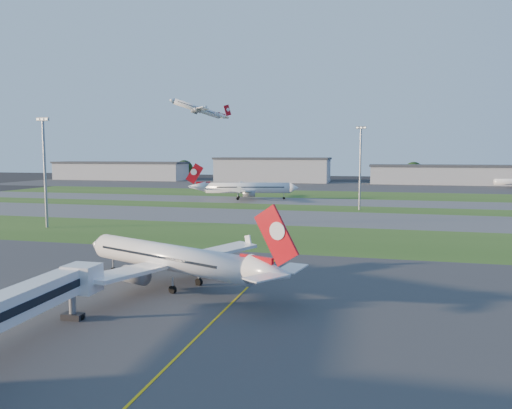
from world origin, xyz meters
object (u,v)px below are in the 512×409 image
(light_mast_west, at_px, (45,165))
(light_mast_centre, at_px, (360,162))
(airliner_parked, at_px, (170,258))
(airliner_taxiing, at_px, (247,188))

(light_mast_west, distance_m, light_mast_centre, 89.64)
(airliner_parked, relative_size, light_mast_centre, 1.24)
(airliner_parked, height_order, light_mast_centre, light_mast_centre)
(airliner_taxiing, height_order, light_mast_west, light_mast_west)
(airliner_parked, height_order, airliner_taxiing, airliner_taxiing)
(airliner_taxiing, xyz_separation_m, light_mast_centre, (43.52, -26.38, 10.46))
(light_mast_centre, bearing_deg, light_mast_west, -141.34)
(airliner_taxiing, bearing_deg, light_mast_centre, 134.27)
(airliner_taxiing, bearing_deg, airliner_parked, 86.22)
(light_mast_west, bearing_deg, light_mast_centre, 38.66)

